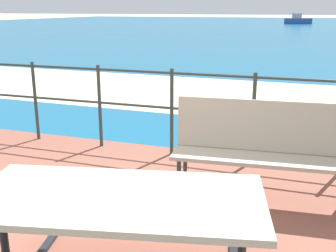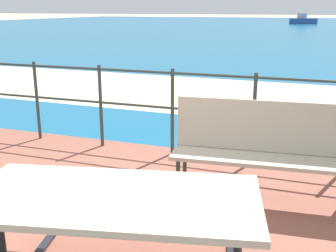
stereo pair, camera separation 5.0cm
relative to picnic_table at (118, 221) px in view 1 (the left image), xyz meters
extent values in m
cube|color=#145B84|center=(-0.56, 40.33, -0.64)|extent=(90.00, 90.00, 0.01)
cube|color=beige|center=(-0.56, 6.77, -0.64)|extent=(54.08, 5.33, 0.01)
cube|color=tan|center=(0.00, 0.00, 0.14)|extent=(1.79, 1.11, 0.04)
cube|color=tan|center=(-0.13, 0.60, -0.12)|extent=(1.68, 0.61, 0.04)
cylinder|color=#1E2328|center=(-0.70, -0.15, -0.22)|extent=(0.06, 0.06, 0.73)
cube|color=tan|center=(0.65, 1.66, -0.13)|extent=(1.68, 0.54, 0.04)
cube|color=tan|center=(0.64, 1.84, 0.13)|extent=(1.65, 0.21, 0.48)
cylinder|color=#2D3833|center=(-0.07, 1.44, -0.36)|extent=(0.04, 0.04, 0.45)
cylinder|color=#2D3833|center=(-0.10, 1.74, -0.36)|extent=(0.04, 0.04, 0.45)
cylinder|color=#2D3833|center=(-2.52, 2.71, -0.04)|extent=(0.04, 0.04, 1.08)
cylinder|color=#2D3833|center=(-1.54, 2.71, -0.04)|extent=(0.04, 0.04, 1.08)
cylinder|color=#2D3833|center=(-0.56, 2.71, -0.04)|extent=(0.04, 0.04, 1.08)
cylinder|color=#2D3833|center=(0.43, 2.71, -0.04)|extent=(0.04, 0.04, 1.08)
cylinder|color=#2D3833|center=(-0.56, 2.71, 0.44)|extent=(5.90, 0.03, 0.03)
cylinder|color=#2D3833|center=(-0.56, 2.71, 0.01)|extent=(5.90, 0.03, 0.03)
cube|color=#2D478C|center=(-0.35, 50.63, -0.31)|extent=(3.19, 2.80, 0.65)
cube|color=#A5A8AD|center=(-0.53, 50.50, 0.31)|extent=(1.13, 1.17, 0.59)
cone|color=#2D478C|center=(1.06, 51.62, -0.31)|extent=(0.75, 0.77, 0.59)
camera|label=1|loc=(0.95, -1.92, 1.18)|focal=43.83mm
camera|label=2|loc=(1.00, -1.90, 1.18)|focal=43.83mm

